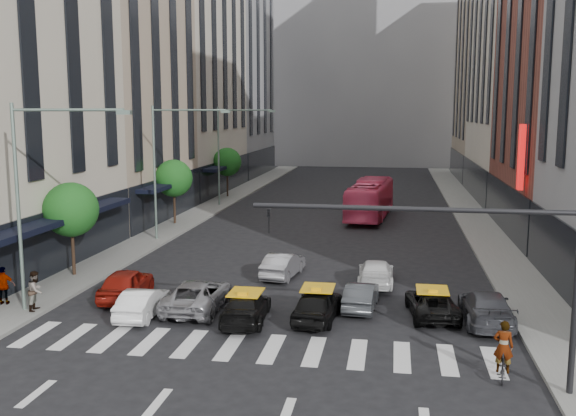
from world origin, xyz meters
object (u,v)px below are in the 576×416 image
at_px(streetlamp_near, 37,180).
at_px(taxi_center, 318,304).
at_px(car_red, 126,284).
at_px(streetlamp_mid, 168,155).
at_px(motorcycle, 502,368).
at_px(bus, 370,199).
at_px(streetlamp_far, 229,143).
at_px(pedestrian_far, 4,286).
at_px(taxi_left, 246,307).
at_px(car_white_front, 143,303).
at_px(pedestrian_near, 36,291).

xyz_separation_m(streetlamp_near, taxi_center, (11.94, 1.04, -5.21)).
distance_m(streetlamp_near, car_red, 6.40).
height_order(streetlamp_mid, motorcycle, streetlamp_mid).
xyz_separation_m(bus, motorcycle, (5.61, -31.81, -1.16)).
distance_m(streetlamp_far, pedestrian_far, 31.93).
relative_size(car_red, taxi_left, 1.00).
distance_m(streetlamp_near, taxi_left, 10.42).
relative_size(motorcycle, pedestrian_far, 0.89).
bearing_deg(car_white_front, taxi_left, 178.66).
distance_m(motorcycle, pedestrian_far, 21.43).
bearing_deg(bus, car_white_front, 78.00).
height_order(car_white_front, motorcycle, car_white_front).
xyz_separation_m(taxi_left, taxi_center, (2.97, 0.67, 0.07)).
bearing_deg(pedestrian_near, motorcycle, -110.20).
bearing_deg(streetlamp_near, car_red, 45.57).
bearing_deg(streetlamp_mid, streetlamp_far, 90.00).
xyz_separation_m(streetlamp_near, pedestrian_far, (-2.25, 0.53, -4.89)).
relative_size(taxi_left, bus, 0.38).
distance_m(taxi_left, pedestrian_far, 11.24).
bearing_deg(car_red, pedestrian_far, 18.76).
height_order(streetlamp_near, motorcycle, streetlamp_near).
xyz_separation_m(streetlamp_mid, taxi_left, (8.98, -15.62, -5.28)).
xyz_separation_m(streetlamp_near, streetlamp_far, (0.00, 32.00, 0.00)).
height_order(streetlamp_near, bus, streetlamp_near).
bearing_deg(streetlamp_far, car_white_front, -82.05).
distance_m(car_white_front, bus, 28.91).
bearing_deg(streetlamp_mid, pedestrian_near, -91.27).
bearing_deg(motorcycle, streetlamp_mid, -37.86).
xyz_separation_m(car_white_front, taxi_left, (4.55, 0.08, -0.00)).
height_order(streetlamp_far, pedestrian_far, streetlamp_far).
xyz_separation_m(streetlamp_far, pedestrian_far, (-2.25, -31.47, -4.89)).
height_order(pedestrian_near, pedestrian_far, pedestrian_near).
xyz_separation_m(taxi_left, bus, (4.11, 27.49, 0.94)).
xyz_separation_m(streetlamp_mid, car_red, (2.64, -13.30, -5.17)).
bearing_deg(taxi_center, streetlamp_mid, -45.82).
bearing_deg(streetlamp_near, pedestrian_near, -175.89).
distance_m(streetlamp_mid, pedestrian_near, 16.75).
height_order(streetlamp_near, pedestrian_near, streetlamp_near).
distance_m(car_white_front, taxi_left, 4.55).
bearing_deg(car_red, bus, -117.63).
xyz_separation_m(taxi_left, pedestrian_far, (-11.23, 0.15, 0.39)).
bearing_deg(pedestrian_near, streetlamp_near, -94.48).
bearing_deg(taxi_left, car_red, -23.97).
xyz_separation_m(car_red, car_white_front, (1.78, -2.40, -0.11)).
distance_m(streetlamp_near, car_white_front, 6.90).
xyz_separation_m(taxi_center, pedestrian_near, (-12.30, -1.07, 0.33)).
bearing_deg(bus, pedestrian_near, 69.70).
bearing_deg(streetlamp_near, taxi_center, 4.99).
height_order(streetlamp_mid, car_white_front, streetlamp_mid).
distance_m(car_red, car_white_front, 2.99).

